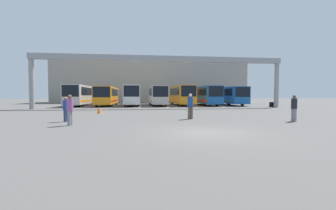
% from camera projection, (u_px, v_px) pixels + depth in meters
% --- Properties ---
extents(ground_plane, '(200.00, 200.00, 0.00)m').
position_uv_depth(ground_plane, '(206.00, 133.00, 10.29)').
color(ground_plane, '#514F4C').
extents(building_backdrop, '(43.92, 12.00, 10.04)m').
position_uv_depth(building_backdrop, '(152.00, 82.00, 55.49)').
color(building_backdrop, gray).
rests_on(building_backdrop, ground).
extents(overhead_gantry, '(33.09, 0.80, 6.88)m').
position_uv_depth(overhead_gantry, '(162.00, 64.00, 29.58)').
color(overhead_gantry, gray).
rests_on(overhead_gantry, ground).
extents(bus_slot_0, '(2.49, 11.97, 3.24)m').
position_uv_depth(bus_slot_0, '(81.00, 94.00, 36.71)').
color(bus_slot_0, beige).
rests_on(bus_slot_0, ground).
extents(bus_slot_1, '(2.62, 11.07, 3.03)m').
position_uv_depth(bus_slot_1, '(107.00, 95.00, 36.79)').
color(bus_slot_1, orange).
rests_on(bus_slot_1, ground).
extents(bus_slot_2, '(2.45, 12.00, 3.22)m').
position_uv_depth(bus_slot_2, '(133.00, 94.00, 37.77)').
color(bus_slot_2, silver).
rests_on(bus_slot_2, ground).
extents(bus_slot_3, '(2.48, 12.09, 3.15)m').
position_uv_depth(bus_slot_3, '(157.00, 95.00, 38.34)').
color(bus_slot_3, beige).
rests_on(bus_slot_3, ground).
extents(bus_slot_4, '(2.55, 12.01, 3.25)m').
position_uv_depth(bus_slot_4, '(181.00, 94.00, 38.83)').
color(bus_slot_4, orange).
rests_on(bus_slot_4, ground).
extents(bus_slot_5, '(2.54, 12.10, 3.18)m').
position_uv_depth(bus_slot_5, '(205.00, 95.00, 39.40)').
color(bus_slot_5, '#1959A5').
rests_on(bus_slot_5, ground).
extents(bus_slot_6, '(2.61, 10.97, 3.08)m').
position_uv_depth(bus_slot_6, '(228.00, 95.00, 39.36)').
color(bus_slot_6, '#1959A5').
rests_on(bus_slot_6, ground).
extents(pedestrian_near_right, '(0.36, 0.36, 1.75)m').
position_uv_depth(pedestrian_near_right, '(294.00, 107.00, 14.82)').
color(pedestrian_near_right, gray).
rests_on(pedestrian_near_right, ground).
extents(pedestrian_mid_left, '(0.37, 0.37, 1.76)m').
position_uv_depth(pedestrian_mid_left, '(70.00, 109.00, 12.76)').
color(pedestrian_mid_left, gray).
rests_on(pedestrian_mid_left, ground).
extents(pedestrian_mid_right, '(0.38, 0.38, 1.84)m').
position_uv_depth(pedestrian_mid_right, '(190.00, 106.00, 16.23)').
color(pedestrian_mid_right, brown).
rests_on(pedestrian_mid_right, ground).
extents(pedestrian_near_left, '(0.33, 0.33, 1.61)m').
position_uv_depth(pedestrian_near_left, '(66.00, 109.00, 14.58)').
color(pedestrian_near_left, navy).
rests_on(pedestrian_near_left, ground).
extents(traffic_cone, '(0.43, 0.43, 0.63)m').
position_uv_depth(traffic_cone, '(99.00, 110.00, 21.20)').
color(traffic_cone, orange).
rests_on(traffic_cone, ground).
extents(tire_stack, '(1.04, 1.04, 0.72)m').
position_uv_depth(tire_stack, '(273.00, 104.00, 33.04)').
color(tire_stack, black).
rests_on(tire_stack, ground).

